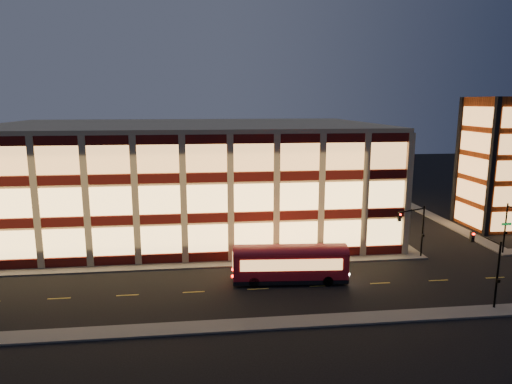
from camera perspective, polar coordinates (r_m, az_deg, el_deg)
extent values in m
plane|color=black|center=(49.23, -5.32, -9.46)|extent=(200.00, 200.00, 0.00)
cube|color=#514F4C|center=(50.17, -8.82, -9.05)|extent=(54.00, 2.00, 0.15)
cube|color=#514F4C|center=(69.62, 13.61, -3.47)|extent=(2.00, 30.00, 0.15)
cube|color=#514F4C|center=(74.12, 21.62, -3.06)|extent=(2.00, 30.00, 0.15)
cube|color=#514F4C|center=(37.31, -4.77, -16.39)|extent=(100.00, 2.00, 0.15)
cube|color=tan|center=(63.94, -8.52, 1.78)|extent=(50.00, 30.00, 14.00)
cube|color=tan|center=(63.17, -8.71, 8.28)|extent=(50.40, 30.40, 0.50)
cube|color=#470C0A|center=(50.81, -8.80, -8.10)|extent=(50.10, 0.25, 1.00)
cube|color=#FFC36B|center=(50.18, -8.88, -5.83)|extent=(49.00, 0.20, 3.00)
cube|color=#470C0A|center=(69.18, 12.95, -3.04)|extent=(0.25, 30.10, 1.00)
cube|color=#FFC36B|center=(68.70, 13.01, -1.34)|extent=(0.20, 29.00, 3.00)
cube|color=#470C0A|center=(49.54, -8.96, -3.29)|extent=(50.10, 0.25, 1.00)
cube|color=#FFC36B|center=(49.08, -9.03, -0.91)|extent=(49.00, 0.20, 3.00)
cube|color=#470C0A|center=(68.25, 13.11, 0.54)|extent=(0.25, 30.10, 1.00)
cube|color=#FFC36B|center=(67.90, 13.17, 2.28)|extent=(0.20, 29.00, 3.00)
cube|color=#470C0A|center=(48.63, -9.11, 1.73)|extent=(50.10, 0.25, 1.00)
cube|color=#FFC36B|center=(48.36, -9.19, 4.19)|extent=(49.00, 0.20, 3.00)
cube|color=#470C0A|center=(67.60, 13.27, 4.21)|extent=(0.25, 30.10, 1.00)
cube|color=#FFC36B|center=(67.38, 13.34, 5.98)|extent=(0.20, 29.00, 3.00)
cube|color=#8C3814|center=(71.51, 28.27, 3.18)|extent=(8.00, 8.00, 18.00)
cube|color=black|center=(65.99, 27.38, 2.69)|extent=(0.60, 0.60, 18.00)
cube|color=black|center=(72.69, 23.89, 3.66)|extent=(0.60, 0.60, 18.00)
cube|color=black|center=(77.06, 29.03, 3.59)|extent=(0.60, 0.60, 18.00)
cube|color=#EC9E52|center=(70.49, 25.01, -2.60)|extent=(0.16, 6.60, 2.60)
cube|color=#EC9E52|center=(69.82, 25.24, 0.12)|extent=(0.16, 6.60, 2.60)
cube|color=#EC9E52|center=(69.31, 25.47, 2.88)|extent=(0.16, 6.60, 2.60)
cube|color=#EC9E52|center=(68.96, 25.71, 5.67)|extent=(0.16, 6.60, 2.60)
cube|color=#EC9E52|center=(68.78, 25.95, 8.48)|extent=(0.16, 6.60, 2.60)
cylinder|color=black|center=(54.75, 20.09, -4.67)|extent=(0.18, 0.18, 6.00)
cylinder|color=black|center=(52.68, 18.95, -2.17)|extent=(3.56, 1.63, 0.14)
cube|color=black|center=(51.40, 17.51, -2.98)|extent=(0.32, 0.32, 0.95)
sphere|color=#FF0C05|center=(51.17, 17.61, -2.70)|extent=(0.20, 0.20, 0.20)
cube|color=black|center=(54.68, 20.16, -5.13)|extent=(0.25, 0.18, 0.28)
cylinder|color=black|center=(59.88, 28.69, -4.05)|extent=(0.18, 0.18, 6.00)
cube|color=black|center=(59.82, 28.77, -4.47)|extent=(0.25, 0.18, 0.28)
cube|color=#0C7226|center=(59.62, 28.83, -3.53)|extent=(1.20, 0.06, 0.28)
cylinder|color=black|center=(43.91, 27.94, -9.21)|extent=(0.18, 0.18, 6.00)
cylinder|color=black|center=(44.67, 26.81, -5.13)|extent=(0.14, 4.00, 0.14)
cube|color=black|center=(46.41, 25.41, -5.07)|extent=(0.32, 0.32, 0.95)
sphere|color=#FF0C05|center=(46.19, 25.56, -4.77)|extent=(0.20, 0.20, 0.20)
cube|color=black|center=(43.89, 28.04, -9.79)|extent=(0.25, 0.18, 0.28)
cube|color=#9A0813|center=(45.08, 4.25, -8.88)|extent=(11.22, 3.56, 2.54)
cube|color=black|center=(45.61, 4.22, -10.64)|extent=(11.22, 3.56, 0.39)
cylinder|color=black|center=(44.18, -0.23, -11.20)|extent=(1.02, 0.40, 0.99)
cylinder|color=black|center=(46.43, -0.36, -10.06)|extent=(1.02, 0.40, 0.99)
cylinder|color=black|center=(45.00, 8.97, -10.91)|extent=(1.02, 0.40, 0.99)
cylinder|color=black|center=(47.21, 8.38, -9.81)|extent=(1.02, 0.40, 0.99)
cube|color=#EC9E52|center=(43.65, 4.48, -9.11)|extent=(9.70, 0.77, 1.10)
cube|color=#EC9E52|center=(46.29, 4.05, -7.90)|extent=(9.70, 0.77, 1.10)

